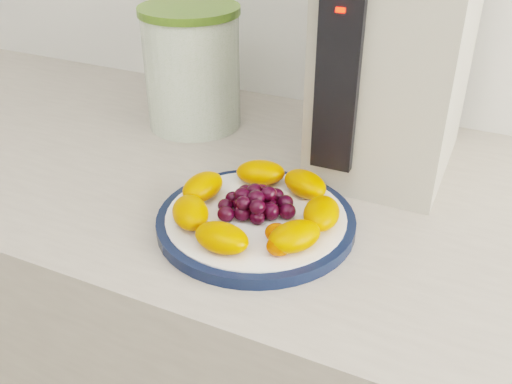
% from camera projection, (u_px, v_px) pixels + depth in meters
% --- Properties ---
extents(plate_rim, '(0.25, 0.25, 0.01)m').
position_uv_depth(plate_rim, '(256.00, 221.00, 0.71)').
color(plate_rim, '#0E1936').
rests_on(plate_rim, counter).
extents(plate_face, '(0.22, 0.22, 0.02)m').
position_uv_depth(plate_face, '(256.00, 221.00, 0.71)').
color(plate_face, white).
rests_on(plate_face, counter).
extents(canister, '(0.20, 0.20, 0.19)m').
position_uv_depth(canister, '(193.00, 72.00, 0.94)').
color(canister, '#336012').
rests_on(canister, counter).
extents(canister_lid, '(0.20, 0.20, 0.01)m').
position_uv_depth(canister_lid, '(189.00, 10.00, 0.89)').
color(canister_lid, '#4B6C20').
rests_on(canister_lid, canister).
extents(appliance_body, '(0.18, 0.25, 0.31)m').
position_uv_depth(appliance_body, '(397.00, 61.00, 0.79)').
color(appliance_body, '#B4AE9D').
rests_on(appliance_body, counter).
extents(appliance_panel, '(0.05, 0.02, 0.23)m').
position_uv_depth(appliance_panel, '(338.00, 83.00, 0.70)').
color(appliance_panel, black).
rests_on(appliance_panel, appliance_body).
extents(appliance_led, '(0.01, 0.01, 0.01)m').
position_uv_depth(appliance_led, '(341.00, 10.00, 0.65)').
color(appliance_led, '#FF0C05').
rests_on(appliance_led, appliance_panel).
extents(fruit_plate, '(0.21, 0.21, 0.03)m').
position_uv_depth(fruit_plate, '(258.00, 206.00, 0.70)').
color(fruit_plate, '#D56100').
rests_on(fruit_plate, plate_face).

